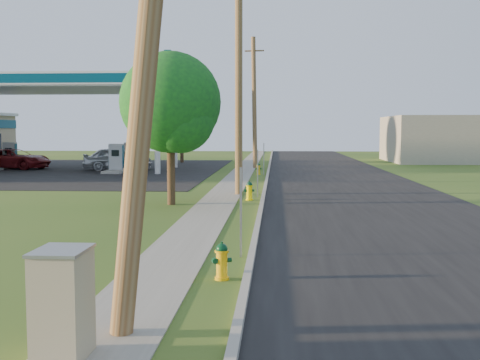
# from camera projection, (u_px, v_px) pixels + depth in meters

# --- Properties ---
(ground_plane) EXTENTS (140.00, 140.00, 0.00)m
(ground_plane) POSITION_uv_depth(u_px,v_px,m) (208.00, 314.00, 9.22)
(ground_plane) COLOR #284D17
(ground_plane) RESTS_ON ground
(road) EXTENTS (8.00, 120.00, 0.02)m
(road) POSITION_uv_depth(u_px,v_px,m) (386.00, 219.00, 18.90)
(road) COLOR black
(road) RESTS_ON ground
(curb) EXTENTS (0.15, 120.00, 0.15)m
(curb) POSITION_uv_depth(u_px,v_px,m) (259.00, 216.00, 19.13)
(curb) COLOR gray
(curb) RESTS_ON ground
(sidewalk) EXTENTS (1.50, 120.00, 0.03)m
(sidewalk) POSITION_uv_depth(u_px,v_px,m) (205.00, 218.00, 19.25)
(sidewalk) COLOR gray
(sidewalk) RESTS_ON ground
(forecourt) EXTENTS (26.00, 28.00, 0.02)m
(forecourt) POSITION_uv_depth(u_px,v_px,m) (33.00, 170.00, 42.02)
(forecourt) COLOR black
(forecourt) RESTS_ON ground
(utility_pole_mid) EXTENTS (1.40, 0.32, 9.80)m
(utility_pole_mid) POSITION_uv_depth(u_px,v_px,m) (239.00, 80.00, 25.76)
(utility_pole_mid) COLOR brown
(utility_pole_mid) RESTS_ON ground
(utility_pole_far) EXTENTS (1.40, 0.32, 9.50)m
(utility_pole_far) POSITION_uv_depth(u_px,v_px,m) (254.00, 102.00, 43.67)
(utility_pole_far) COLOR brown
(utility_pole_far) RESTS_ON ground
(sign_post_near) EXTENTS (0.05, 0.04, 2.00)m
(sign_post_near) POSITION_uv_depth(u_px,v_px,m) (241.00, 212.00, 13.30)
(sign_post_near) COLOR gray
(sign_post_near) RESTS_ON ground
(sign_post_mid) EXTENTS (0.05, 0.04, 2.00)m
(sign_post_mid) POSITION_uv_depth(u_px,v_px,m) (258.00, 174.00, 25.04)
(sign_post_mid) COLOR gray
(sign_post_mid) RESTS_ON ground
(sign_post_far) EXTENTS (0.05, 0.04, 2.00)m
(sign_post_far) POSITION_uv_depth(u_px,v_px,m) (264.00, 159.00, 37.18)
(sign_post_far) COLOR gray
(sign_post_far) RESTS_ON ground
(gas_canopy) EXTENTS (18.18, 9.18, 6.40)m
(gas_canopy) POSITION_uv_depth(u_px,v_px,m) (59.00, 85.00, 41.41)
(gas_canopy) COLOR silver
(gas_canopy) RESTS_ON ground
(fuel_pump_ne) EXTENTS (1.20, 3.20, 1.90)m
(fuel_pump_ne) POSITION_uv_depth(u_px,v_px,m) (116.00, 162.00, 39.58)
(fuel_pump_ne) COLOR gray
(fuel_pump_ne) RESTS_ON ground
(fuel_pump_sw) EXTENTS (1.20, 3.20, 1.90)m
(fuel_pump_sw) POSITION_uv_depth(u_px,v_px,m) (10.00, 158.00, 44.10)
(fuel_pump_sw) COLOR gray
(fuel_pump_sw) RESTS_ON ground
(fuel_pump_se) EXTENTS (1.20, 3.20, 1.90)m
(fuel_pump_se) POSITION_uv_depth(u_px,v_px,m) (131.00, 159.00, 43.56)
(fuel_pump_se) COLOR gray
(fuel_pump_se) RESTS_ON ground
(price_pylon) EXTENTS (0.34, 2.04, 6.85)m
(price_pylon) POSITION_uv_depth(u_px,v_px,m) (171.00, 80.00, 31.42)
(price_pylon) COLOR gray
(price_pylon) RESTS_ON ground
(distant_building) EXTENTS (14.00, 10.00, 4.00)m
(distant_building) POSITION_uv_depth(u_px,v_px,m) (470.00, 139.00, 52.73)
(distant_building) COLOR gray
(distant_building) RESTS_ON ground
(tree_verge) EXTENTS (3.79, 3.79, 5.74)m
(tree_verge) POSITION_uv_depth(u_px,v_px,m) (173.00, 106.00, 22.35)
(tree_verge) COLOR #312415
(tree_verge) RESTS_ON ground
(tree_lot) EXTENTS (4.79, 4.79, 7.26)m
(tree_lot) POSITION_uv_depth(u_px,v_px,m) (183.00, 108.00, 50.94)
(tree_lot) COLOR #312415
(tree_lot) RESTS_ON ground
(hydrant_near) EXTENTS (0.38, 0.34, 0.73)m
(hydrant_near) POSITION_uv_depth(u_px,v_px,m) (222.00, 261.00, 11.32)
(hydrant_near) COLOR #EEB10C
(hydrant_near) RESTS_ON ground
(hydrant_mid) EXTENTS (0.40, 0.36, 0.79)m
(hydrant_mid) POSITION_uv_depth(u_px,v_px,m) (249.00, 191.00, 24.05)
(hydrant_mid) COLOR #FFE503
(hydrant_mid) RESTS_ON ground
(hydrant_far) EXTENTS (0.39, 0.35, 0.76)m
(hydrant_far) POSITION_uv_depth(u_px,v_px,m) (258.00, 169.00, 37.66)
(hydrant_far) COLOR yellow
(hydrant_far) RESTS_ON ground
(utility_cabinet) EXTENTS (0.62, 0.81, 1.39)m
(utility_cabinet) POSITION_uv_depth(u_px,v_px,m) (63.00, 305.00, 7.33)
(utility_cabinet) COLOR tan
(utility_cabinet) RESTS_ON ground
(car_red) EXTENTS (5.60, 3.40, 1.45)m
(car_red) POSITION_uv_depth(u_px,v_px,m) (15.00, 159.00, 43.07)
(car_red) COLOR maroon
(car_red) RESTS_ON ground
(car_silver) EXTENTS (5.08, 3.10, 1.62)m
(car_silver) POSITION_uv_depth(u_px,v_px,m) (117.00, 159.00, 41.88)
(car_silver) COLOR silver
(car_silver) RESTS_ON ground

